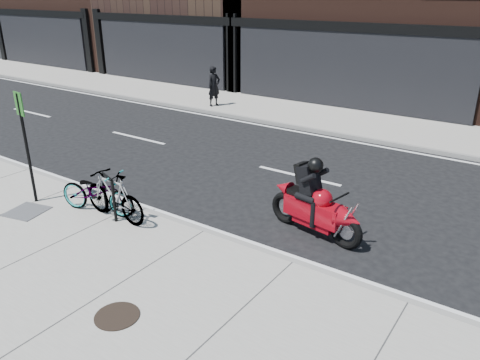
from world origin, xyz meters
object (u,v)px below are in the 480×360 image
Objects in this scene: bike_rack at (109,193)px; bicycle_front at (97,192)px; motorcycle at (319,206)px; bicycle_rear at (114,196)px; sign_post at (25,138)px; pedestrian at (214,86)px; utility_grate at (27,211)px; manhole_cover at (117,316)px.

bicycle_front is at bearing 180.00° from bike_rack.
motorcycle reaches higher than bike_rack.
sign_post reaches higher than bicycle_rear.
utility_grate is at bearing -150.98° from pedestrian.
motorcycle reaches higher than bicycle_rear.
bicycle_rear is (0.15, 0.00, -0.03)m from bike_rack.
motorcycle is 6.37m from sign_post.
pedestrian is 0.65× the size of sign_post.
motorcycle is at bearing 29.51° from sign_post.
bicycle_front is at bearing 22.17° from sign_post.
bicycle_front is 3.69m from manhole_cover.
bicycle_rear is at bearing -103.39° from bicycle_front.
sign_post is (-5.84, -2.36, 0.95)m from motorcycle.
utility_grate is at bearing 163.42° from manhole_cover.
bicycle_front is 1.97m from sign_post.
bike_rack is at bearing -88.71° from bicycle_rear.
bike_rack is 0.38× the size of sign_post.
pedestrian is (-8.25, 7.38, 0.27)m from motorcycle.
pedestrian is (-4.06, 9.30, 0.33)m from bicycle_front.
bike_rack is at bearing -103.39° from bicycle_front.
motorcycle is at bearing 26.76° from bike_rack.
bicycle_front is at bearing -144.74° from motorcycle.
bike_rack is 0.52× the size of bicycle_front.
motorcycle is (3.67, 1.93, 0.01)m from bicycle_rear.
bicycle_front is 2.38× the size of utility_grate.
bicycle_front is 2.71× the size of manhole_cover.
bicycle_rear is at bearing 0.00° from bike_rack.
motorcycle is at bearing 119.01° from bicycle_rear.
manhole_cover is (2.96, -2.15, -0.46)m from bicycle_front.
sign_post reaches higher than pedestrian.
motorcycle is at bearing -78.73° from bicycle_front.
bike_rack reaches higher than manhole_cover.
pedestrian is at bearing 111.47° from sign_post.
utility_grate is at bearing -152.69° from bike_rack.
bicycle_front is at bearing -142.49° from pedestrian.
bike_rack is at bearing 27.31° from utility_grate.
motorcycle is 0.88× the size of sign_post.
utility_grate is (-5.51, -2.80, -0.52)m from motorcycle.
utility_grate is at bearing -142.47° from motorcycle.
motorcycle reaches higher than manhole_cover.
sign_post is (-4.60, 1.72, 1.47)m from manhole_cover.
manhole_cover is at bearing -12.96° from sign_post.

